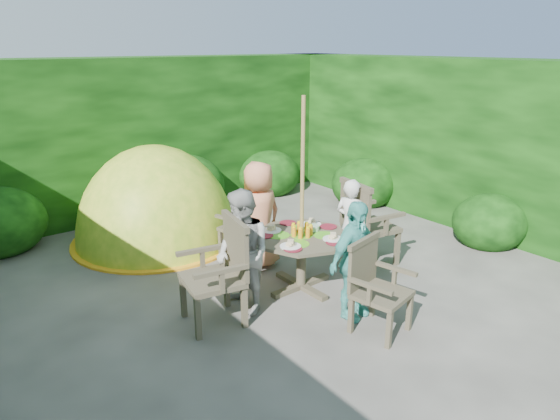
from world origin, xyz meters
TOP-DOWN VIEW (x-y plane):
  - ground at (0.00, 0.00)m, footprint 60.00×60.00m
  - hedge_enclosure at (0.00, 1.33)m, footprint 9.00×9.00m
  - patio_table at (0.38, -0.04)m, footprint 1.16×1.16m
  - parasol_pole at (0.38, -0.04)m, footprint 0.05×0.05m
  - garden_chair_right at (1.46, 0.01)m, footprint 0.66×0.72m
  - garden_chair_left at (-0.71, -0.08)m, footprint 0.65×0.71m
  - garden_chair_back at (0.37, 1.07)m, footprint 0.63×0.59m
  - garden_chair_front at (0.39, -1.14)m, footprint 0.62×0.58m
  - child_right at (1.18, -0.02)m, footprint 0.36×0.48m
  - child_left at (-0.42, -0.06)m, footprint 0.51×0.65m
  - child_back at (0.36, 0.76)m, footprint 0.69×0.47m
  - child_front at (0.40, -0.84)m, footprint 0.78×0.42m
  - dome_tent at (-0.30, 2.38)m, footprint 2.61×2.61m

SIDE VIEW (x-z plane):
  - ground at x=0.00m, z-range 0.00..0.00m
  - dome_tent at x=-0.30m, z-range -1.38..1.38m
  - garden_chair_back at x=0.37m, z-range 0.03..0.92m
  - garden_chair_front at x=0.39m, z-range 0.03..0.92m
  - patio_table at x=0.38m, z-range 0.16..0.95m
  - garden_chair_left at x=-0.71m, z-range 0.04..1.07m
  - garden_chair_right at x=1.46m, z-range 0.04..1.09m
  - child_right at x=1.18m, z-range 0.00..1.17m
  - child_front at x=0.40m, z-range 0.00..1.25m
  - child_left at x=-0.42m, z-range 0.00..1.32m
  - child_back at x=0.36m, z-range 0.00..1.36m
  - parasol_pole at x=0.38m, z-range 0.00..2.20m
  - hedge_enclosure at x=0.00m, z-range 0.00..2.50m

